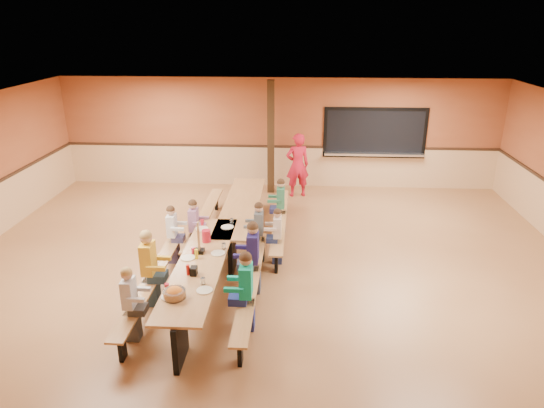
{
  "coord_description": "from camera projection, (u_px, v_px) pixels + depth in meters",
  "views": [
    {
      "loc": [
        0.57,
        -8.14,
        4.46
      ],
      "look_at": [
        0.06,
        0.46,
        1.15
      ],
      "focal_mm": 32.0,
      "sensor_mm": 36.0,
      "label": 1
    }
  ],
  "objects": [
    {
      "name": "ground",
      "position": [
        267.0,
        269.0,
        9.22
      ],
      "size": [
        12.0,
        12.0,
        0.0
      ],
      "primitive_type": "plane",
      "color": "brown",
      "rests_on": "ground"
    },
    {
      "name": "room_envelope",
      "position": [
        267.0,
        236.0,
        8.97
      ],
      "size": [
        12.04,
        10.04,
        3.02
      ],
      "color": "#984F2C",
      "rests_on": "ground"
    },
    {
      "name": "kitchen_pass_through",
      "position": [
        375.0,
        135.0,
        13.16
      ],
      "size": [
        2.78,
        0.28,
        1.38
      ],
      "color": "black",
      "rests_on": "ground"
    },
    {
      "name": "structural_post",
      "position": [
        271.0,
        138.0,
        12.79
      ],
      "size": [
        0.18,
        0.18,
        3.0
      ],
      "primitive_type": "cube",
      "color": "black",
      "rests_on": "ground"
    },
    {
      "name": "cafeteria_table_main",
      "position": [
        201.0,
        273.0,
        8.0
      ],
      "size": [
        1.91,
        3.7,
        0.74
      ],
      "color": "#A57241",
      "rests_on": "ground"
    },
    {
      "name": "cafeteria_table_second",
      "position": [
        242.0,
        214.0,
        10.43
      ],
      "size": [
        1.91,
        3.7,
        0.74
      ],
      "color": "#A57241",
      "rests_on": "ground"
    },
    {
      "name": "seated_child_white_left",
      "position": [
        130.0,
        304.0,
        7.01
      ],
      "size": [
        0.35,
        0.29,
        1.17
      ],
      "primitive_type": null,
      "color": "silver",
      "rests_on": "ground"
    },
    {
      "name": "seated_adult_yellow",
      "position": [
        149.0,
        269.0,
        7.87
      ],
      "size": [
        0.42,
        0.34,
        1.31
      ],
      "primitive_type": null,
      "color": "gold",
      "rests_on": "ground"
    },
    {
      "name": "seated_child_grey_left",
      "position": [
        173.0,
        235.0,
        9.29
      ],
      "size": [
        0.34,
        0.28,
        1.15
      ],
      "primitive_type": null,
      "color": "silver",
      "rests_on": "ground"
    },
    {
      "name": "seated_child_teal_right",
      "position": [
        246.0,
        292.0,
        7.24
      ],
      "size": [
        0.4,
        0.33,
        1.27
      ],
      "primitive_type": null,
      "color": "#0EA182",
      "rests_on": "ground"
    },
    {
      "name": "seated_child_navy_right",
      "position": [
        253.0,
        258.0,
        8.24
      ],
      "size": [
        0.41,
        0.33,
        1.29
      ],
      "primitive_type": null,
      "color": "navy",
      "rests_on": "ground"
    },
    {
      "name": "seated_child_char_right",
      "position": [
        259.0,
        232.0,
        9.36
      ],
      "size": [
        0.36,
        0.29,
        1.19
      ],
      "primitive_type": null,
      "color": "#4D5358",
      "rests_on": "ground"
    },
    {
      "name": "seated_child_purple_sec",
      "position": [
        194.0,
        229.0,
        9.53
      ],
      "size": [
        0.35,
        0.29,
        1.18
      ],
      "primitive_type": null,
      "color": "#9A6792",
      "rests_on": "ground"
    },
    {
      "name": "seated_child_green_sec",
      "position": [
        281.0,
        206.0,
        10.66
      ],
      "size": [
        0.37,
        0.3,
        1.2
      ],
      "primitive_type": null,
      "color": "#317351",
      "rests_on": "ground"
    },
    {
      "name": "seated_child_tan_sec",
      "position": [
        277.0,
        237.0,
        9.27
      ],
      "size": [
        0.32,
        0.26,
        1.11
      ],
      "primitive_type": null,
      "color": "beige",
      "rests_on": "ground"
    },
    {
      "name": "standing_woman",
      "position": [
        298.0,
        165.0,
        12.73
      ],
      "size": [
        0.7,
        0.55,
        1.7
      ],
      "primitive_type": "imported",
      "rotation": [
        0.0,
        0.0,
        3.39
      ],
      "color": "red",
      "rests_on": "ground"
    },
    {
      "name": "punch_pitcher",
      "position": [
        206.0,
        236.0,
        8.59
      ],
      "size": [
        0.16,
        0.16,
        0.22
      ],
      "primitive_type": "cylinder",
      "color": "red",
      "rests_on": "cafeteria_table_main"
    },
    {
      "name": "chip_bowl",
      "position": [
        174.0,
        293.0,
        6.87
      ],
      "size": [
        0.32,
        0.32,
        0.15
      ],
      "primitive_type": null,
      "color": "orange",
      "rests_on": "cafeteria_table_main"
    },
    {
      "name": "napkin_dispenser",
      "position": [
        194.0,
        271.0,
        7.49
      ],
      "size": [
        0.1,
        0.14,
        0.13
      ],
      "primitive_type": "cube",
      "color": "black",
      "rests_on": "cafeteria_table_main"
    },
    {
      "name": "condiment_mustard",
      "position": [
        196.0,
        254.0,
        7.98
      ],
      "size": [
        0.06,
        0.06,
        0.17
      ],
      "primitive_type": "cylinder",
      "color": "yellow",
      "rests_on": "cafeteria_table_main"
    },
    {
      "name": "condiment_ketchup",
      "position": [
        188.0,
        270.0,
        7.48
      ],
      "size": [
        0.06,
        0.06,
        0.17
      ],
      "primitive_type": "cylinder",
      "color": "#B2140F",
      "rests_on": "cafeteria_table_main"
    },
    {
      "name": "table_paddle",
      "position": [
        199.0,
        245.0,
        8.17
      ],
      "size": [
        0.16,
        0.16,
        0.56
      ],
      "color": "black",
      "rests_on": "cafeteria_table_main"
    },
    {
      "name": "place_settings",
      "position": [
        201.0,
        258.0,
        7.9
      ],
      "size": [
        0.65,
        3.3,
        0.11
      ],
      "primitive_type": null,
      "color": "beige",
      "rests_on": "cafeteria_table_main"
    }
  ]
}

